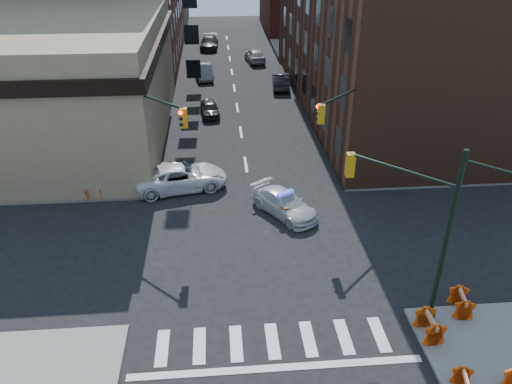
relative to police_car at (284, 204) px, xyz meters
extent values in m
plane|color=black|center=(-1.82, -3.18, -0.67)|extent=(140.00, 140.00, 0.00)
cube|color=gray|center=(-24.82, 29.57, -0.59)|extent=(34.00, 54.50, 0.15)
cube|color=gray|center=(21.18, 29.57, -0.59)|extent=(34.00, 54.50, 0.15)
cube|color=#978663|center=(-18.82, 13.32, 3.83)|extent=(22.00, 22.00, 9.00)
cube|color=#4F2E1F|center=(11.18, 19.32, 6.33)|extent=(14.00, 34.00, 14.00)
cylinder|color=black|center=(4.98, -9.48, 3.48)|extent=(0.20, 0.20, 8.00)
cylinder|color=black|center=(4.98, -9.48, -0.27)|extent=(0.44, 0.44, 0.50)
cylinder|color=black|center=(3.39, -7.89, 5.98)|extent=(3.27, 3.27, 0.12)
cube|color=#BF8C0C|center=(1.80, -6.30, 5.48)|extent=(0.35, 0.35, 1.05)
sphere|color=#FF0C05|center=(1.96, -6.14, 5.83)|extent=(0.22, 0.22, 0.22)
sphere|color=black|center=(1.96, -6.14, 5.50)|extent=(0.22, 0.22, 0.22)
sphere|color=black|center=(1.96, -6.14, 5.17)|extent=(0.22, 0.22, 0.22)
cylinder|color=black|center=(5.83, -10.33, 7.08)|extent=(1.91, 1.91, 0.10)
cylinder|color=black|center=(-8.62, 3.12, 3.48)|extent=(0.20, 0.20, 8.00)
cylinder|color=black|center=(-8.62, 3.12, -0.27)|extent=(0.44, 0.44, 0.50)
cylinder|color=black|center=(-7.03, 1.53, 5.98)|extent=(3.27, 3.27, 0.12)
cube|color=#BF8C0C|center=(-5.44, -0.06, 5.48)|extent=(0.35, 0.35, 1.05)
sphere|color=#FF0C05|center=(-5.59, -0.22, 5.83)|extent=(0.22, 0.22, 0.22)
sphere|color=black|center=(-5.59, -0.22, 5.50)|extent=(0.22, 0.22, 0.22)
sphere|color=black|center=(-5.59, -0.22, 5.17)|extent=(0.22, 0.22, 0.22)
cylinder|color=black|center=(4.98, 3.12, 3.48)|extent=(0.20, 0.20, 8.00)
cylinder|color=black|center=(4.98, 3.12, -0.27)|extent=(0.44, 0.44, 0.50)
cylinder|color=black|center=(3.39, 1.53, 5.98)|extent=(3.27, 3.27, 0.12)
cube|color=#BF8C0C|center=(1.80, -0.06, 5.48)|extent=(0.35, 0.35, 1.05)
sphere|color=#FF0C05|center=(1.65, 0.09, 5.83)|extent=(0.22, 0.22, 0.22)
sphere|color=black|center=(1.65, 0.09, 5.50)|extent=(0.22, 0.22, 0.22)
sphere|color=black|center=(1.65, 0.09, 5.17)|extent=(0.22, 0.22, 0.22)
cylinder|color=black|center=(5.68, 22.82, 0.78)|extent=(0.24, 0.24, 2.60)
sphere|color=brown|center=(5.68, 22.82, 2.83)|extent=(3.00, 3.00, 3.00)
cylinder|color=black|center=(5.68, 30.82, 0.78)|extent=(0.24, 0.24, 2.60)
sphere|color=brown|center=(5.68, 30.82, 2.83)|extent=(3.00, 3.00, 3.00)
imported|color=silver|center=(0.00, 0.00, 0.00)|extent=(4.07, 4.89, 1.34)
imported|color=white|center=(-6.17, 3.65, 0.14)|extent=(6.29, 3.87, 1.63)
imported|color=black|center=(-4.32, 16.93, -0.03)|extent=(1.86, 3.89, 1.28)
imported|color=gray|center=(-4.86, 28.47, 0.09)|extent=(2.10, 4.73, 1.51)
imported|color=black|center=(-4.32, 42.30, 0.13)|extent=(2.53, 5.60, 1.59)
imported|color=black|center=(2.89, 24.37, 0.10)|extent=(1.98, 4.78, 1.54)
imported|color=#9C9EA5|center=(1.14, 35.04, 0.14)|extent=(2.47, 4.94, 1.62)
imported|color=black|center=(-12.03, 3.38, 0.39)|extent=(0.77, 0.62, 1.82)
imported|color=black|center=(-12.49, 5.45, 0.33)|extent=(1.02, 0.94, 1.69)
imported|color=#1C222A|center=(-14.82, 6.29, 0.44)|extent=(1.21, 0.85, 1.91)
cylinder|color=#DA550A|center=(-0.05, -0.80, -0.18)|extent=(0.61, 0.61, 0.97)
cylinder|color=#CD5009|center=(-7.32, 5.50, -0.21)|extent=(0.64, 0.64, 0.91)
camera|label=1|loc=(-3.75, -24.86, 14.66)|focal=35.00mm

